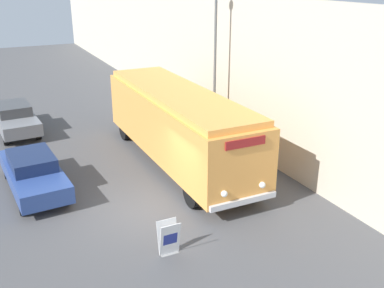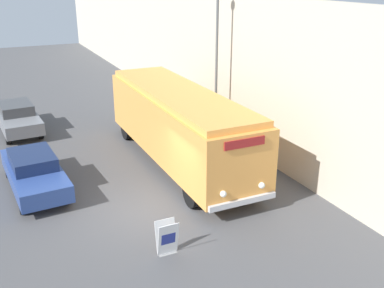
% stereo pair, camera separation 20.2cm
% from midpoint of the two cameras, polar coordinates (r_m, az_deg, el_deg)
% --- Properties ---
extents(ground_plane, '(80.00, 80.00, 0.00)m').
position_cam_midpoint_polar(ground_plane, '(15.58, -5.72, -8.49)').
color(ground_plane, '#4C4C4F').
extents(building_wall_right, '(0.30, 60.00, 6.77)m').
position_cam_midpoint_polar(building_wall_right, '(25.60, -0.10, 11.42)').
color(building_wall_right, beige).
rests_on(building_wall_right, ground_plane).
extents(vintage_bus, '(2.63, 10.44, 3.16)m').
position_cam_midpoint_polar(vintage_bus, '(18.66, -1.37, 2.74)').
color(vintage_bus, black).
rests_on(vintage_bus, ground_plane).
extents(sign_board, '(0.61, 0.39, 1.04)m').
position_cam_midpoint_polar(sign_board, '(13.17, -2.74, -11.87)').
color(sign_board, gray).
rests_on(sign_board, ground_plane).
extents(streetlamp, '(0.36, 0.36, 7.09)m').
position_cam_midpoint_polar(streetlamp, '(20.54, 3.46, 12.25)').
color(streetlamp, '#595E60').
rests_on(streetlamp, ground_plane).
extents(parked_car_near, '(2.05, 4.79, 1.41)m').
position_cam_midpoint_polar(parked_car_near, '(17.66, -19.10, -3.30)').
color(parked_car_near, black).
rests_on(parked_car_near, ground_plane).
extents(parked_car_mid, '(2.06, 4.82, 1.46)m').
position_cam_midpoint_polar(parked_car_mid, '(24.47, -21.08, 3.24)').
color(parked_car_mid, black).
rests_on(parked_car_mid, ground_plane).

